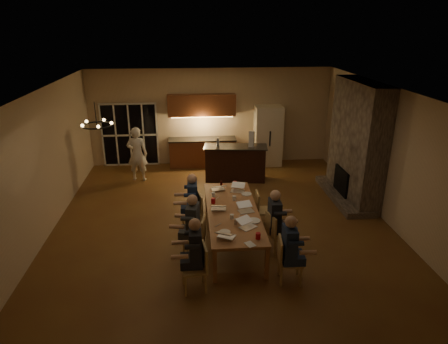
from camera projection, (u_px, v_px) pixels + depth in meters
floor at (222, 223)px, 9.70m from camera, size 9.00×9.00×0.00m
back_wall at (211, 117)px, 13.35m from camera, size 8.00×0.04×3.20m
left_wall at (41, 166)px, 8.80m from camera, size 0.04×9.00×3.20m
right_wall at (390, 156)px, 9.47m from camera, size 0.04×9.00×3.20m
ceiling at (222, 90)px, 8.56m from camera, size 8.00×9.00×0.04m
french_doors at (130, 135)px, 13.27m from camera, size 1.86×0.08×2.10m
fireplace at (357, 142)px, 10.56m from camera, size 0.58×2.50×3.20m
kitchenette at (202, 131)px, 13.17m from camera, size 2.24×0.68×2.40m
refrigerator at (268, 136)px, 13.37m from camera, size 0.90×0.68×2.00m
dining_table at (232, 225)px, 8.81m from camera, size 1.10×3.11×0.75m
bar_island at (235, 163)px, 12.18m from camera, size 1.96×0.91×1.08m
chair_left_near at (194, 268)px, 7.16m from camera, size 0.49×0.49×0.89m
chair_left_mid at (194, 237)px, 8.19m from camera, size 0.51×0.51×0.89m
chair_left_far at (192, 213)px, 9.25m from camera, size 0.51×0.51×0.89m
chair_right_near at (290, 260)px, 7.40m from camera, size 0.48×0.48×0.89m
chair_right_mid at (279, 233)px, 8.37m from camera, size 0.55×0.55×0.89m
chair_right_far at (265, 210)px, 9.37m from camera, size 0.45×0.45×0.89m
person_left_near at (196, 253)px, 7.18m from camera, size 0.60×0.60×1.38m
person_right_near at (289, 250)px, 7.27m from camera, size 0.62×0.62×1.38m
person_left_mid at (193, 226)px, 8.14m from camera, size 0.71×0.71×1.38m
person_right_mid at (274, 221)px, 8.35m from camera, size 0.60×0.60×1.38m
person_left_far at (193, 202)px, 9.21m from camera, size 0.61×0.61×1.38m
standing_person at (137, 154)px, 12.05m from camera, size 0.65×0.47×1.68m
chandelier at (97, 125)px, 7.57m from camera, size 0.58×0.58×0.03m
laptop_a at (226, 231)px, 7.58m from camera, size 0.41×0.40×0.23m
laptop_b at (248, 222)px, 7.91m from camera, size 0.42×0.41×0.23m
laptop_c at (219, 204)px, 8.69m from camera, size 0.35×0.31×0.23m
laptop_d at (246, 207)px, 8.58m from camera, size 0.38×0.35×0.23m
laptop_e at (218, 185)px, 9.70m from camera, size 0.38×0.35×0.23m
laptop_f at (237, 187)px, 9.60m from camera, size 0.39×0.36×0.23m
mug_front at (232, 217)px, 8.28m from camera, size 0.08×0.08×0.10m
mug_mid at (234, 198)px, 9.15m from camera, size 0.09×0.09×0.10m
mug_back at (213, 195)px, 9.33m from camera, size 0.08×0.08×0.10m
redcup_near at (258, 236)px, 7.51m from camera, size 0.10×0.10×0.12m
redcup_mid at (213, 201)px, 8.98m from camera, size 0.10×0.10×0.12m
redcup_far at (235, 184)px, 9.93m from camera, size 0.10×0.10×0.12m
can_silver at (236, 222)px, 8.05m from camera, size 0.07×0.07×0.12m
can_cola at (221, 183)px, 9.95m from camera, size 0.06×0.06×0.12m
plate_near at (254, 221)px, 8.20m from camera, size 0.27×0.27×0.02m
plate_left at (225, 232)px, 7.75m from camera, size 0.23×0.23×0.02m
plate_far at (247, 194)px, 9.47m from camera, size 0.24×0.24×0.02m
notepad at (250, 244)px, 7.34m from camera, size 0.22×0.25×0.01m
bar_bottle at (218, 142)px, 11.99m from camera, size 0.08×0.08×0.24m
bar_blender at (252, 139)px, 11.87m from camera, size 0.20×0.20×0.47m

